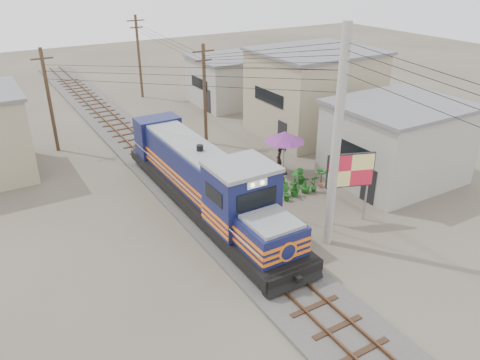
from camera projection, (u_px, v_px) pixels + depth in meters
ground at (259, 259)px, 20.88m from camera, size 120.00×120.00×0.00m
ballast at (170, 175)px, 28.59m from camera, size 3.60×70.00×0.16m
track at (170, 173)px, 28.51m from camera, size 1.15×70.00×0.12m
locomotive at (206, 182)px, 24.09m from camera, size 2.86×15.56×3.86m
utility_pole_main at (336, 143)px, 19.94m from camera, size 0.40×0.40×10.00m
wooden_pole_mid at (205, 93)px, 32.20m from camera, size 1.60×0.24×7.00m
wooden_pole_far at (139, 55)px, 43.08m from camera, size 1.60×0.24×7.50m
wooden_pole_left at (49, 99)px, 30.93m from camera, size 1.60×0.24×7.00m
power_lines at (170, 56)px, 24.12m from camera, size 9.65×19.00×3.30m
shophouse_front at (396, 141)px, 27.48m from camera, size 7.35×6.30×4.70m
shophouse_mid at (314, 92)px, 34.58m from camera, size 8.40×7.35×6.20m
shophouse_back at (230, 80)px, 42.07m from camera, size 6.30×6.30×4.20m
billboard at (350, 172)px, 22.65m from camera, size 2.29×0.96×3.72m
market_umbrella at (285, 137)px, 27.98m from camera, size 3.07×3.07×2.77m
vendor at (279, 159)px, 29.29m from camera, size 0.63×0.61×1.46m
plant_nursery at (279, 182)px, 26.73m from camera, size 3.43×3.31×1.11m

